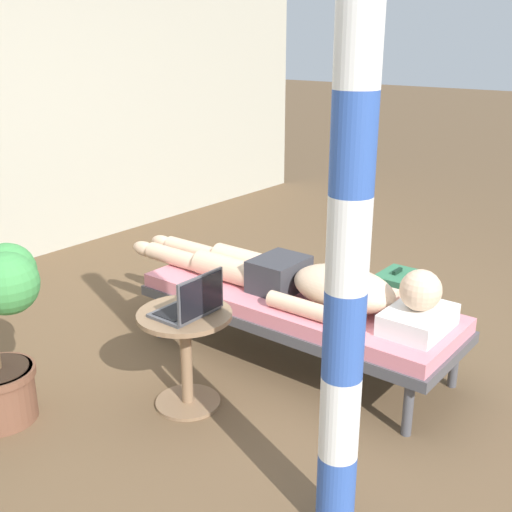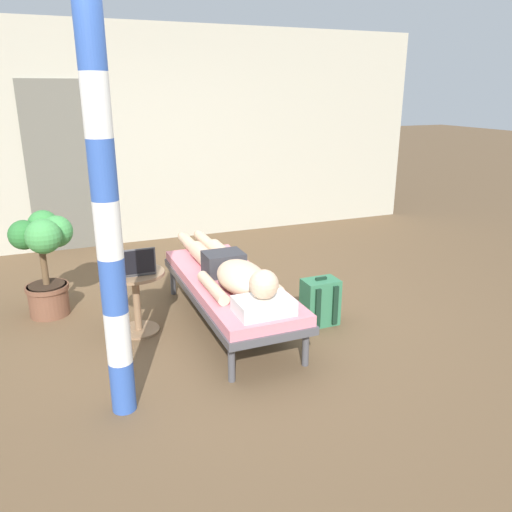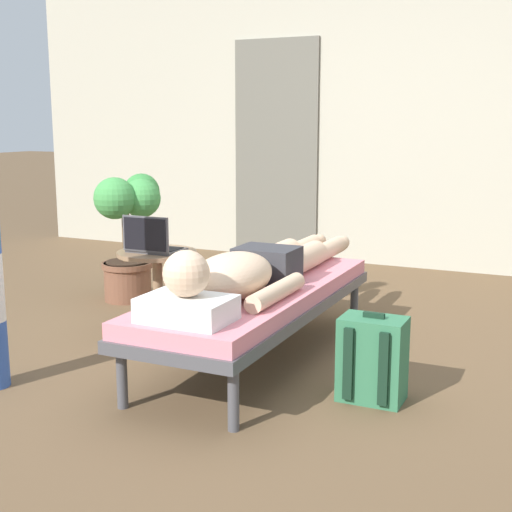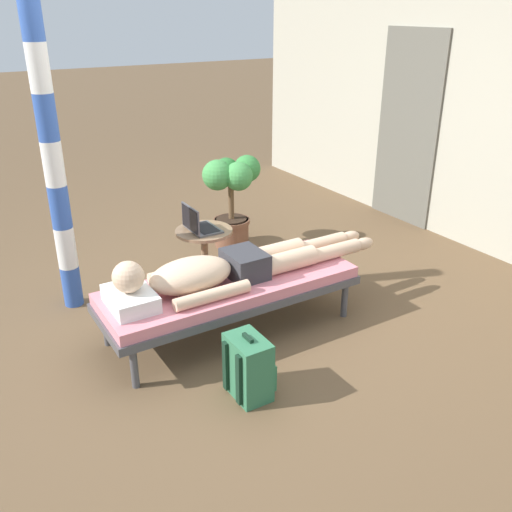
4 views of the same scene
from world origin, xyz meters
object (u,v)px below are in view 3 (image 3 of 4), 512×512
(lounge_chair, at_px, (257,299))
(side_table, at_px, (158,278))
(potted_plant, at_px, (127,224))
(person_reclining, at_px, (252,271))
(laptop, at_px, (152,243))
(backpack, at_px, (373,360))

(lounge_chair, bearing_deg, side_table, 167.47)
(lounge_chair, distance_m, potted_plant, 1.63)
(person_reclining, distance_m, potted_plant, 1.65)
(lounge_chair, xyz_separation_m, potted_plant, (-1.40, 0.80, 0.22))
(side_table, height_order, laptop, laptop)
(side_table, bearing_deg, backpack, -16.65)
(person_reclining, relative_size, potted_plant, 2.37)
(lounge_chair, distance_m, person_reclining, 0.18)
(lounge_chair, bearing_deg, person_reclining, -90.00)
(side_table, relative_size, potted_plant, 0.57)
(side_table, bearing_deg, person_reclining, -17.22)
(person_reclining, relative_size, side_table, 4.15)
(side_table, height_order, backpack, side_table)
(lounge_chair, bearing_deg, potted_plant, 150.36)
(side_table, xyz_separation_m, backpack, (1.47, -0.44, -0.16))
(laptop, height_order, potted_plant, potted_plant)
(lounge_chair, height_order, laptop, laptop)
(lounge_chair, xyz_separation_m, backpack, (0.72, -0.27, -0.15))
(laptop, bearing_deg, side_table, 90.00)
(person_reclining, xyz_separation_m, backpack, (0.72, -0.21, -0.32))
(person_reclining, distance_m, side_table, 0.80)
(lounge_chair, xyz_separation_m, person_reclining, (0.00, -0.07, 0.17))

